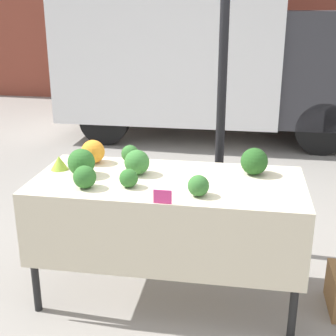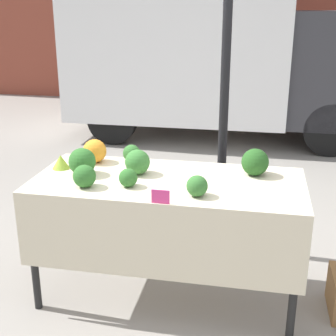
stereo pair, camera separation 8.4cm
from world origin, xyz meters
name	(u,v)px [view 1 (the left image)]	position (x,y,z in m)	size (l,w,h in m)	color
ground_plane	(168,292)	(0.00, 0.00, 0.00)	(40.00, 40.00, 0.00)	gray
tent_pole	(222,92)	(0.29, 0.73, 1.32)	(0.07, 0.07, 2.64)	black
parked_truck	(209,50)	(-0.11, 4.53, 1.31)	(4.68, 2.18, 2.48)	white
market_table	(166,199)	(0.00, -0.07, 0.74)	(1.77, 0.81, 0.86)	beige
orange_cauliflower	(93,152)	(-0.59, 0.25, 0.94)	(0.17, 0.17, 0.17)	orange
romanesco_head	(59,163)	(-0.78, 0.07, 0.91)	(0.12, 0.12, 0.10)	#93B238
broccoli_head_0	(137,162)	(-0.22, 0.07, 0.94)	(0.17, 0.17, 0.17)	#387533
broccoli_head_1	(198,186)	(0.22, -0.24, 0.92)	(0.13, 0.13, 0.13)	#336B2D
broccoli_head_2	(254,161)	(0.55, 0.20, 0.95)	(0.18, 0.18, 0.18)	#23511E
broccoli_head_3	(129,178)	(-0.22, -0.17, 0.92)	(0.12, 0.12, 0.12)	#2D6628
broccoli_head_4	(85,177)	(-0.49, -0.23, 0.93)	(0.14, 0.14, 0.14)	#2D6628
broccoli_head_5	(81,162)	(-0.58, -0.01, 0.95)	(0.18, 0.18, 0.18)	#2D6628
broccoli_head_6	(130,154)	(-0.33, 0.32, 0.92)	(0.13, 0.13, 0.13)	#336B2D
price_sign	(162,197)	(0.03, -0.39, 0.90)	(0.11, 0.01, 0.08)	#E53D84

